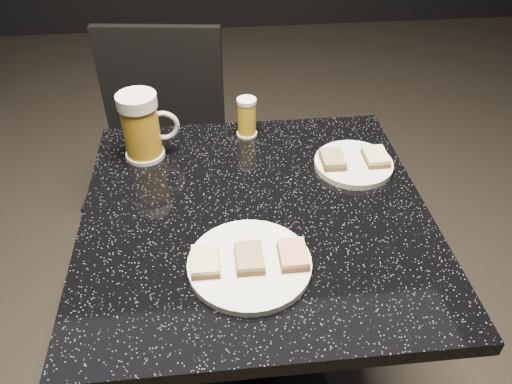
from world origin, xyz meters
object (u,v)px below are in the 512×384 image
Objects in this scene: plate_small at (353,164)px; table at (256,289)px; beer_mug at (142,126)px; beer_tumbler at (247,117)px; chair at (162,150)px; plate_large at (250,264)px.

plate_small reaches higher than table.
table is 4.75× the size of beer_mug.
chair is at bearing 127.41° from beer_tumbler.
beer_tumbler is at bearing 144.97° from plate_small.
beer_tumbler reaches higher than plate_large.
beer_tumbler is at bearing -52.59° from chair.
beer_mug is at bearing -88.49° from chair.
plate_large is 0.84m from chair.
beer_tumbler is 0.51m from chair.
plate_small is at bearing -45.55° from chair.
beer_mug is (-0.21, 0.37, 0.07)m from plate_large.
beer_mug is (-0.23, 0.22, 0.32)m from table.
plate_large is 0.44m from beer_tumbler.
table is (0.03, 0.15, -0.25)m from plate_large.
beer_tumbler is 0.11× the size of chair.
beer_tumbler is (0.24, 0.07, -0.03)m from beer_mug.
table is at bearing -43.69° from beer_mug.
beer_mug reaches higher than beer_tumbler.
plate_small is 0.24× the size of table.
beer_tumbler is at bearing 85.47° from plate_large.
chair is at bearing 91.51° from beer_mug.
chair reaches higher than plate_small.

